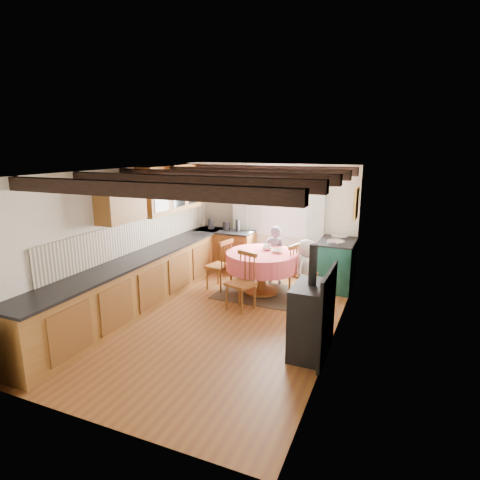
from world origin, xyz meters
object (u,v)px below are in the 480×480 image
at_px(chair_left, 219,264).
at_px(child_right, 306,269).
at_px(dining_table, 262,273).
at_px(cup, 266,246).
at_px(chair_near, 241,282).
at_px(chair_right, 303,272).
at_px(child_far, 275,255).
at_px(aga_range, 336,263).
at_px(cast_iron_stove, 311,301).

xyz_separation_m(chair_left, child_right, (1.67, 0.20, 0.05)).
xyz_separation_m(dining_table, cup, (-0.02, 0.29, 0.46)).
distance_m(chair_near, chair_right, 1.25).
bearing_deg(dining_table, child_far, 85.25).
relative_size(chair_right, child_far, 0.84).
relative_size(aga_range, child_far, 0.88).
bearing_deg(child_right, cast_iron_stove, -147.26).
xyz_separation_m(chair_near, child_right, (0.90, 0.98, 0.05)).
height_order(chair_near, cast_iron_stove, cast_iron_stove).
bearing_deg(chair_near, child_right, 66.13).
xyz_separation_m(dining_table, chair_near, (-0.08, -0.85, 0.10)).
bearing_deg(chair_left, chair_right, 106.63).
bearing_deg(aga_range, dining_table, -143.65).
relative_size(chair_right, child_right, 0.90).
bearing_deg(child_far, cast_iron_stove, 118.54).
distance_m(child_far, cup, 0.46).
height_order(child_right, cup, child_right).
relative_size(child_right, cup, 10.92).
bearing_deg(cast_iron_stove, dining_table, 125.96).
bearing_deg(cast_iron_stove, child_right, 105.07).
bearing_deg(cup, chair_right, -16.30).
relative_size(dining_table, chair_left, 1.34).
bearing_deg(cast_iron_stove, cup, 122.49).
height_order(chair_left, aga_range, chair_left).
bearing_deg(aga_range, chair_near, -126.79).
distance_m(chair_right, child_far, 0.95).
xyz_separation_m(chair_left, aga_range, (2.10, 1.00, -0.02)).
bearing_deg(chair_near, child_far, 103.74).
relative_size(chair_left, child_far, 0.84).
distance_m(aga_range, cup, 1.46).
bearing_deg(chair_right, dining_table, 110.94).
bearing_deg(cup, aga_range, 26.52).
bearing_deg(chair_left, cup, 125.60).
relative_size(aga_range, cast_iron_stove, 0.69).
relative_size(chair_left, child_right, 0.90).
xyz_separation_m(chair_near, child_far, (0.13, 1.51, 0.10)).
bearing_deg(chair_near, aga_range, 71.95).
bearing_deg(cup, child_far, 79.08).
bearing_deg(chair_left, child_right, 108.82).
height_order(dining_table, chair_left, chair_left).
height_order(chair_near, child_right, child_right).
bearing_deg(aga_range, child_far, -167.73).
height_order(chair_right, child_right, child_right).
bearing_deg(child_right, chair_near, 155.07).
distance_m(child_right, cup, 0.91).
relative_size(chair_near, chair_left, 1.00).
xyz_separation_m(chair_near, chair_right, (0.86, 0.91, 0.00)).
relative_size(dining_table, child_far, 1.12).
xyz_separation_m(cast_iron_stove, child_right, (-0.54, 1.99, -0.21)).
xyz_separation_m(dining_table, cast_iron_stove, (1.36, -1.87, 0.36)).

